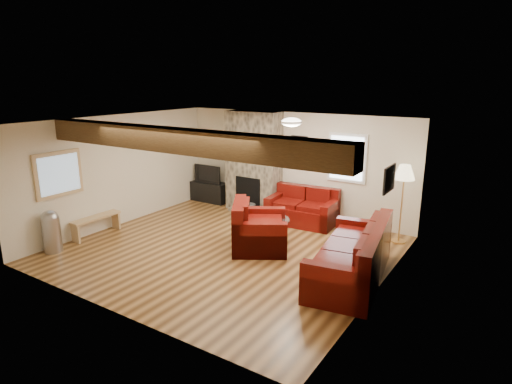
# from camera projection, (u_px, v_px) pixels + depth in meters

# --- Properties ---
(room) EXTENTS (8.00, 8.00, 8.00)m
(room) POSITION_uv_depth(u_px,v_px,m) (226.00, 188.00, 8.10)
(room) COLOR #513115
(room) RESTS_ON ground
(floor) EXTENTS (6.00, 6.00, 0.00)m
(floor) POSITION_uv_depth(u_px,v_px,m) (227.00, 250.00, 8.43)
(floor) COLOR #513115
(floor) RESTS_ON ground
(oak_beam) EXTENTS (6.00, 0.36, 0.38)m
(oak_beam) POSITION_uv_depth(u_px,v_px,m) (178.00, 140.00, 6.82)
(oak_beam) COLOR #31200E
(oak_beam) RESTS_ON room
(chimney_breast) EXTENTS (1.40, 0.67, 2.50)m
(chimney_breast) POSITION_uv_depth(u_px,v_px,m) (253.00, 163.00, 10.66)
(chimney_breast) COLOR #3C372E
(chimney_breast) RESTS_ON floor
(back_window) EXTENTS (0.90, 0.08, 1.10)m
(back_window) POSITION_uv_depth(u_px,v_px,m) (347.00, 158.00, 9.52)
(back_window) COLOR white
(back_window) RESTS_ON room
(hatch_window) EXTENTS (0.08, 1.00, 0.90)m
(hatch_window) POSITION_uv_depth(u_px,v_px,m) (59.00, 174.00, 8.38)
(hatch_window) COLOR tan
(hatch_window) RESTS_ON room
(ceiling_dome) EXTENTS (0.40, 0.40, 0.18)m
(ceiling_dome) POSITION_uv_depth(u_px,v_px,m) (291.00, 124.00, 8.06)
(ceiling_dome) COLOR white
(ceiling_dome) RESTS_ON room
(artwork_back) EXTENTS (0.42, 0.06, 0.52)m
(artwork_back) POSITION_uv_depth(u_px,v_px,m) (299.00, 147.00, 10.11)
(artwork_back) COLOR black
(artwork_back) RESTS_ON room
(artwork_right) EXTENTS (0.06, 0.55, 0.42)m
(artwork_right) POSITION_uv_depth(u_px,v_px,m) (389.00, 179.00, 6.67)
(artwork_right) COLOR black
(artwork_right) RESTS_ON room
(sofa_three) EXTENTS (1.38, 2.55, 0.94)m
(sofa_three) POSITION_uv_depth(u_px,v_px,m) (351.00, 252.00, 7.12)
(sofa_three) COLOR #430406
(sofa_three) RESTS_ON floor
(loveseat) EXTENTS (1.61, 1.00, 0.82)m
(loveseat) POSITION_uv_depth(u_px,v_px,m) (302.00, 206.00, 9.86)
(loveseat) COLOR #430406
(loveseat) RESTS_ON floor
(armchair_red) EXTENTS (1.49, 1.54, 0.95)m
(armchair_red) POSITION_uv_depth(u_px,v_px,m) (260.00, 225.00, 8.39)
(armchair_red) COLOR #430406
(armchair_red) RESTS_ON floor
(coffee_table) EXTENTS (1.01, 1.01, 0.53)m
(coffee_table) POSITION_uv_depth(u_px,v_px,m) (265.00, 230.00, 8.78)
(coffee_table) COLOR #402A14
(coffee_table) RESTS_ON floor
(tv_cabinet) EXTENTS (1.06, 0.42, 0.53)m
(tv_cabinet) POSITION_uv_depth(u_px,v_px,m) (210.00, 192.00, 11.69)
(tv_cabinet) COLOR black
(tv_cabinet) RESTS_ON floor
(television) EXTENTS (0.85, 0.11, 0.49)m
(television) POSITION_uv_depth(u_px,v_px,m) (209.00, 174.00, 11.56)
(television) COLOR black
(television) RESTS_ON tv_cabinet
(floor_lamp) EXTENTS (0.42, 0.42, 1.62)m
(floor_lamp) POSITION_uv_depth(u_px,v_px,m) (404.00, 177.00, 8.47)
(floor_lamp) COLOR tan
(floor_lamp) RESTS_ON floor
(pine_bench) EXTENTS (0.26, 1.12, 0.42)m
(pine_bench) POSITION_uv_depth(u_px,v_px,m) (97.00, 226.00, 9.16)
(pine_bench) COLOR tan
(pine_bench) RESTS_ON floor
(pedal_bin) EXTENTS (0.44, 0.44, 0.84)m
(pedal_bin) POSITION_uv_depth(u_px,v_px,m) (52.00, 231.00, 8.23)
(pedal_bin) COLOR #9A9B9F
(pedal_bin) RESTS_ON floor
(coal_bucket) EXTENTS (0.33, 0.33, 0.31)m
(coal_bucket) POSITION_uv_depth(u_px,v_px,m) (249.00, 210.00, 10.44)
(coal_bucket) COLOR slate
(coal_bucket) RESTS_ON floor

